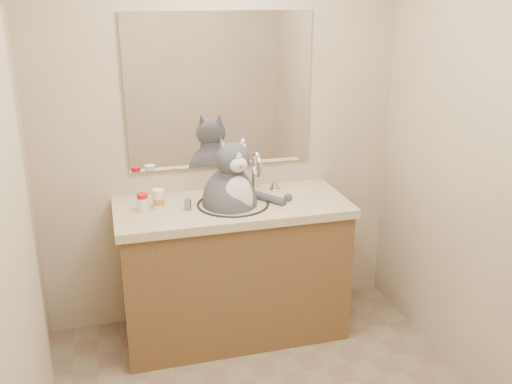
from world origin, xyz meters
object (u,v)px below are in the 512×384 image
at_px(pill_bottle_orange, 159,200).
at_px(grey_canister, 188,204).
at_px(cat, 231,198).
at_px(pill_bottle_redcap, 143,203).

relative_size(pill_bottle_orange, grey_canister, 1.80).
bearing_deg(pill_bottle_orange, cat, -5.53).
bearing_deg(pill_bottle_orange, pill_bottle_redcap, -169.22).
xyz_separation_m(pill_bottle_orange, grey_canister, (0.16, -0.05, -0.02)).
bearing_deg(grey_canister, cat, 3.10).
distance_m(cat, pill_bottle_orange, 0.41).
distance_m(cat, pill_bottle_redcap, 0.49).
bearing_deg(pill_bottle_orange, grey_canister, -18.73).
height_order(pill_bottle_redcap, pill_bottle_orange, pill_bottle_orange).
distance_m(pill_bottle_redcap, grey_canister, 0.25).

